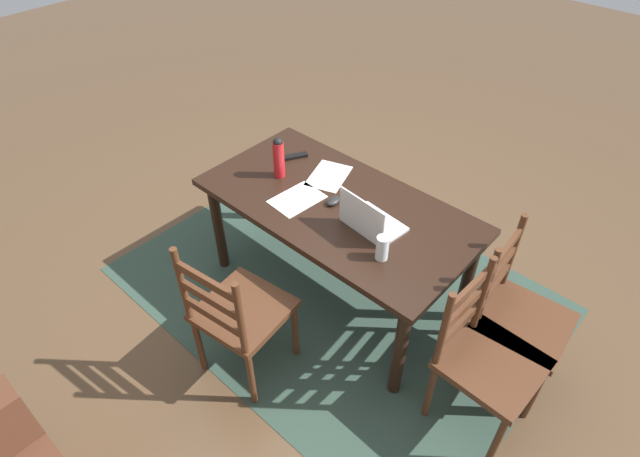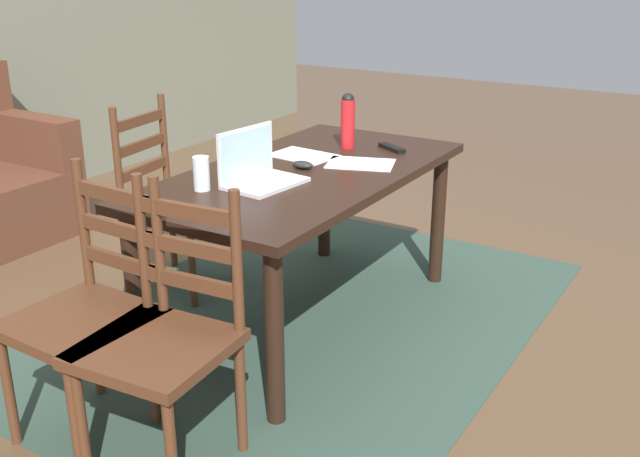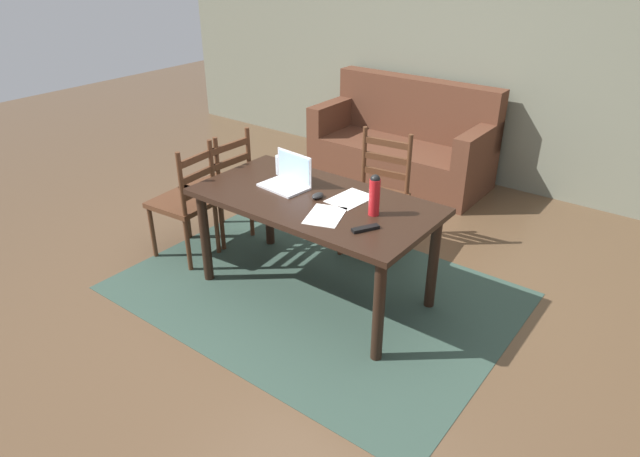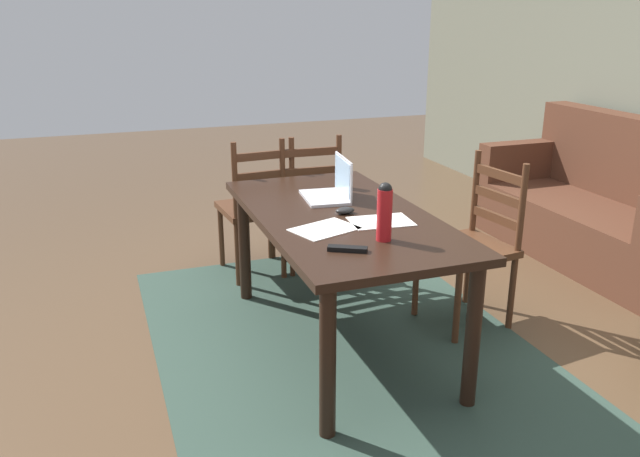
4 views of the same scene
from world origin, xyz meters
TOP-DOWN VIEW (x-y plane):
  - ground_plane at (0.00, 0.00)m, footprint 14.00×14.00m
  - area_rug at (0.00, 0.00)m, footprint 2.67×1.92m
  - dining_table at (0.00, 0.00)m, footprint 1.62×0.84m
  - chair_far_head at (-0.01, 0.79)m, footprint 0.49×0.49m
  - chair_left_near at (-1.10, -0.17)m, footprint 0.47×0.47m
  - chair_left_far at (-1.10, 0.17)m, footprint 0.46×0.46m
  - couch at (-0.59, 2.25)m, footprint 1.80×0.80m
  - laptop at (-0.27, 0.06)m, footprint 0.34×0.25m
  - water_bottle at (0.44, 0.03)m, footprint 0.07×0.07m
  - drinking_glass at (-0.46, 0.19)m, footprint 0.07×0.07m
  - computer_mouse at (0.01, 0.02)m, footprint 0.06×0.10m
  - tv_remote at (0.51, -0.17)m, footprint 0.12×0.17m
  - paper_stack_left at (0.21, -0.17)m, footprint 0.30×0.35m
  - paper_stack_right at (0.20, 0.13)m, footprint 0.23×0.31m

SIDE VIEW (x-z plane):
  - ground_plane at x=0.00m, z-range 0.00..0.00m
  - area_rug at x=0.00m, z-range 0.00..0.01m
  - couch at x=-0.59m, z-range -0.14..0.86m
  - chair_far_head at x=-0.01m, z-range -0.01..0.94m
  - chair_left_near at x=-1.10m, z-range -0.01..0.94m
  - chair_left_far at x=-1.10m, z-range -0.01..0.94m
  - dining_table at x=0.00m, z-range 0.27..1.01m
  - paper_stack_left at x=0.21m, z-range 0.73..0.74m
  - paper_stack_right at x=0.20m, z-range 0.73..0.74m
  - tv_remote at x=0.51m, z-range 0.73..0.75m
  - computer_mouse at x=0.01m, z-range 0.73..0.77m
  - laptop at x=-0.27m, z-range 0.68..0.91m
  - drinking_glass at x=-0.46m, z-range 0.73..0.87m
  - water_bottle at x=0.44m, z-range 0.74..1.01m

